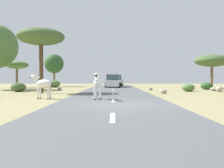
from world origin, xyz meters
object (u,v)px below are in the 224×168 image
car_1 (113,81)px  rock_3 (59,89)px  tree_1 (41,37)px  tree_2 (17,65)px  rock_2 (214,89)px  bush_0 (18,87)px  car_0 (116,81)px  bush_3 (207,86)px  zebra_1 (43,84)px  bush_1 (54,84)px  tree_5 (212,61)px  rock_4 (163,91)px  bush_2 (188,88)px  zebra_0 (97,83)px  rock_0 (151,89)px  rock_1 (219,89)px  tree_4 (54,64)px

car_1 → rock_3: 9.56m
tree_1 → tree_2: 14.08m
rock_2 → bush_0: bearing=-175.1°
car_0 → bush_3: car_0 is taller
car_1 → bush_0: size_ratio=3.09×
zebra_1 → bush_0: (-4.71, 8.18, -0.52)m
car_1 → rock_3: size_ratio=10.65×
bush_0 → tree_1: bearing=-38.2°
bush_1 → tree_2: bearing=-170.2°
zebra_1 → tree_5: (16.92, 16.00, 2.54)m
bush_3 → rock_2: bush_3 is taller
rock_4 → rock_3: bearing=153.1°
car_1 → bush_2: bearing=-48.6°
car_0 → bush_1: (-8.57, -5.00, -0.35)m
bush_3 → tree_5: bearing=60.4°
zebra_0 → rock_3: (-4.75, 11.36, -0.86)m
bush_3 → rock_2: bearing=-97.1°
bush_0 → rock_0: size_ratio=3.48×
tree_2 → bush_1: size_ratio=2.20×
car_0 → rock_4: car_0 is taller
car_0 → tree_1: tree_1 is taller
car_0 → rock_0: (3.67, -12.89, -0.71)m
car_0 → bush_3: 15.21m
zebra_1 → bush_3: bearing=-31.1°
bush_2 → rock_1: (2.71, -0.74, -0.11)m
zebra_0 → tree_2: size_ratio=0.47×
zebra_1 → tree_2: tree_2 is taller
rock_0 → rock_3: size_ratio=0.99×
rock_2 → rock_4: (-6.04, -4.46, -0.00)m
tree_5 → bush_1: bearing=172.0°
tree_1 → rock_1: 17.06m
car_0 → tree_4: tree_4 is taller
rock_3 → rock_0: bearing=3.5°
rock_4 → bush_2: bearing=46.8°
car_0 → bush_1: bearing=26.2°
tree_2 → rock_4: bearing=-36.1°
bush_1 → tree_1: bearing=-81.4°
zebra_1 → car_0: 24.39m
zebra_1 → bush_1: (-3.80, 18.92, -0.45)m
tree_4 → tree_5: bearing=-16.8°
car_1 → rock_2: size_ratio=5.56×
car_1 → rock_1: 14.35m
rock_4 → zebra_0: bearing=-129.3°
rock_0 → rock_4: 5.63m
bush_3 → rock_3: size_ratio=3.30×
rock_1 → bush_0: bearing=179.3°
tree_1 → bush_2: tree_1 is taller
zebra_0 → tree_4: 24.96m
rock_3 → bush_0: bearing=-146.9°
car_0 → rock_2: size_ratio=5.59×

